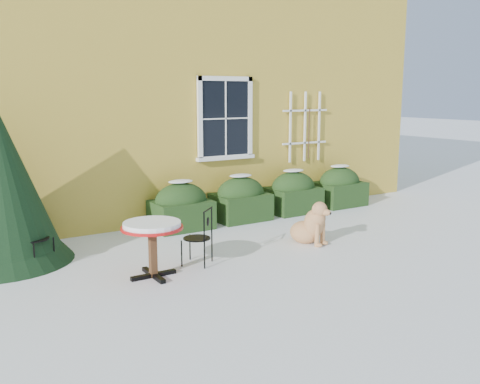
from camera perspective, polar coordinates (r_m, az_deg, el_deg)
ground at (r=8.02m, az=3.87°, el=-7.45°), size 80.00×80.00×0.00m
house at (r=13.91m, az=-13.73°, el=13.30°), size 12.40×8.40×6.40m
hedge_row at (r=10.86m, az=2.97°, el=-0.47°), size 4.95×0.80×0.91m
bistro_table at (r=7.28m, az=-9.35°, el=-4.15°), size 0.83×0.83×0.77m
patio_chair_near at (r=7.80m, az=-4.38°, el=-4.77°), size 0.52×0.52×0.83m
patio_chair_far at (r=8.22m, az=-21.34°, el=-4.45°), size 0.55×0.55×0.90m
dog at (r=8.95m, az=7.58°, el=-3.60°), size 0.60×0.84×0.75m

